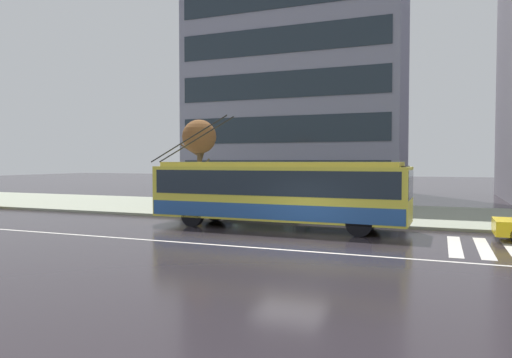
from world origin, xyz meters
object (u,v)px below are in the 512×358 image
at_px(trolleybus, 277,191).
at_px(pedestrian_approaching_curb, 355,186).
at_px(pedestrian_at_shelter, 244,183).
at_px(pedestrian_walking_past, 307,196).
at_px(street_tree_bare, 199,138).
at_px(bus_shelter, 260,178).

xyz_separation_m(trolleybus, pedestrian_approaching_curb, (2.74, 4.04, 0.08)).
height_order(trolleybus, pedestrian_approaching_curb, trolleybus).
distance_m(pedestrian_at_shelter, pedestrian_approaching_curb, 6.01).
distance_m(trolleybus, pedestrian_approaching_curb, 4.88).
bearing_deg(pedestrian_at_shelter, trolleybus, -51.05).
height_order(trolleybus, pedestrian_walking_past, trolleybus).
bearing_deg(street_tree_bare, pedestrian_at_shelter, -14.79).
relative_size(pedestrian_at_shelter, pedestrian_approaching_curb, 1.01).
height_order(pedestrian_approaching_curb, pedestrian_walking_past, pedestrian_approaching_curb).
xyz_separation_m(trolleybus, bus_shelter, (-2.15, 3.51, 0.43)).
distance_m(pedestrian_approaching_curb, pedestrian_walking_past, 2.48).
bearing_deg(bus_shelter, street_tree_bare, 162.32).
bearing_deg(trolleybus, bus_shelter, 121.48).
xyz_separation_m(bus_shelter, pedestrian_walking_past, (2.48, 0.33, -0.90)).
relative_size(trolleybus, street_tree_bare, 2.30).
relative_size(bus_shelter, pedestrian_approaching_curb, 1.97).
height_order(bus_shelter, pedestrian_walking_past, bus_shelter).
relative_size(trolleybus, bus_shelter, 3.12).
height_order(pedestrian_at_shelter, pedestrian_walking_past, pedestrian_at_shelter).
bearing_deg(pedestrian_approaching_curb, street_tree_bare, 174.72).
relative_size(pedestrian_approaching_curb, pedestrian_walking_past, 1.18).
height_order(pedestrian_approaching_curb, street_tree_bare, street_tree_bare).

